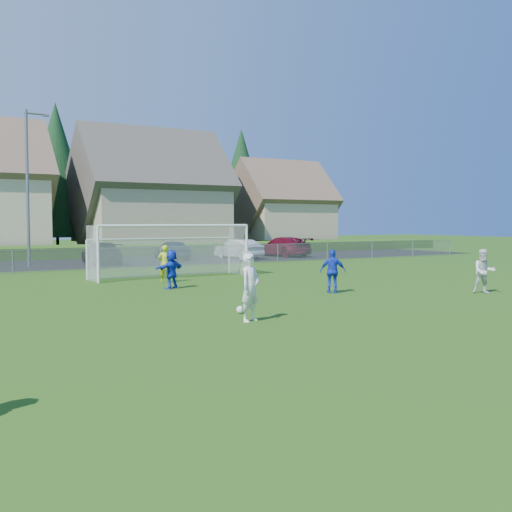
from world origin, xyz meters
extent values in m
plane|color=#193D0C|center=(0.00, 0.00, 0.00)|extent=(160.00, 160.00, 0.00)
plane|color=black|center=(0.00, 27.50, 0.01)|extent=(60.00, 60.00, 0.00)
cube|color=#1E420F|center=(0.00, 35.00, 0.40)|extent=(70.00, 6.00, 0.80)
sphere|color=white|center=(-2.60, 4.53, 0.11)|extent=(0.22, 0.22, 0.22)
imported|color=silver|center=(-3.03, 3.23, 0.90)|extent=(0.77, 0.65, 1.80)
imported|color=silver|center=(7.41, 4.17, 0.81)|extent=(1.00, 0.97, 1.62)
imported|color=#1534C6|center=(2.73, 7.07, 0.80)|extent=(1.00, 0.85, 1.61)
imported|color=#1534C6|center=(-1.78, 11.48, 0.76)|extent=(1.48, 0.99, 1.53)
imported|color=#B0C717|center=(-1.07, 13.89, 0.81)|extent=(0.69, 0.58, 1.62)
imported|color=black|center=(-0.18, 26.31, 0.68)|extent=(2.37, 4.84, 1.35)
imported|color=#11203E|center=(5.09, 27.68, 0.68)|extent=(1.91, 4.11, 1.36)
imported|color=silver|center=(9.67, 26.60, 0.68)|extent=(1.97, 4.27, 1.36)
imported|color=maroon|center=(14.02, 27.53, 0.73)|extent=(2.55, 5.22, 1.46)
cylinder|color=white|center=(-3.65, 15.00, 1.22)|extent=(0.12, 0.12, 2.44)
cylinder|color=white|center=(3.65, 15.00, 1.22)|extent=(0.12, 0.12, 2.44)
cylinder|color=white|center=(0.00, 15.00, 2.44)|extent=(7.30, 0.12, 0.12)
cylinder|color=white|center=(-3.65, 16.80, 0.90)|extent=(0.08, 0.08, 1.80)
cylinder|color=white|center=(3.65, 16.80, 0.90)|extent=(0.08, 0.08, 1.80)
cylinder|color=white|center=(0.00, 16.80, 1.80)|extent=(7.30, 0.08, 0.08)
cube|color=silver|center=(0.00, 16.80, 0.90)|extent=(7.30, 0.02, 1.80)
cube|color=silver|center=(-3.65, 15.90, 1.22)|extent=(0.02, 1.80, 2.44)
cube|color=silver|center=(3.65, 15.90, 1.22)|extent=(0.02, 1.80, 2.44)
cube|color=silver|center=(0.00, 15.90, 2.44)|extent=(7.30, 1.80, 0.02)
cube|color=gray|center=(0.00, 22.00, 1.18)|extent=(52.00, 0.03, 0.03)
cube|color=gray|center=(0.00, 22.00, 0.60)|extent=(52.00, 0.02, 1.14)
cylinder|color=gray|center=(0.00, 22.00, 0.60)|extent=(0.06, 0.06, 1.20)
cylinder|color=gray|center=(26.00, 22.00, 0.60)|extent=(0.06, 0.06, 1.20)
cylinder|color=slate|center=(-4.50, 26.00, 4.50)|extent=(0.18, 0.18, 9.00)
cylinder|color=slate|center=(-4.00, 26.00, 8.80)|extent=(1.20, 0.12, 0.12)
cube|color=slate|center=(-3.40, 26.00, 8.75)|extent=(0.36, 0.18, 0.12)
cube|color=tan|center=(9.00, 42.00, 3.30)|extent=(12.00, 10.00, 5.00)
pyramid|color=#4C473F|center=(9.00, 42.00, 11.32)|extent=(13.20, 11.00, 5.52)
cube|color=tan|center=(24.00, 43.00, 2.80)|extent=(9.00, 8.00, 4.00)
pyramid|color=brown|center=(24.00, 43.00, 9.21)|extent=(9.90, 8.80, 4.41)
cylinder|color=#382616|center=(2.00, 48.00, 0.60)|extent=(0.30, 0.30, 1.20)
cone|color=#143819|center=(2.00, 48.00, 7.50)|extent=(7.28, 7.28, 12.60)
cylinder|color=#382616|center=(12.00, 50.00, 1.98)|extent=(0.36, 0.36, 3.96)
sphere|color=#2B5B19|center=(12.00, 50.00, 6.82)|extent=(8.36, 8.36, 8.36)
cylinder|color=#382616|center=(22.00, 48.00, 0.60)|extent=(0.30, 0.30, 1.20)
cone|color=#143819|center=(22.00, 48.00, 7.05)|extent=(6.76, 6.76, 11.70)
cylinder|color=#382616|center=(30.00, 49.00, 1.80)|extent=(0.36, 0.36, 3.60)
sphere|color=#2B5B19|center=(30.00, 49.00, 6.20)|extent=(7.60, 7.60, 7.60)
camera|label=1|loc=(-10.90, -10.24, 2.62)|focal=42.00mm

